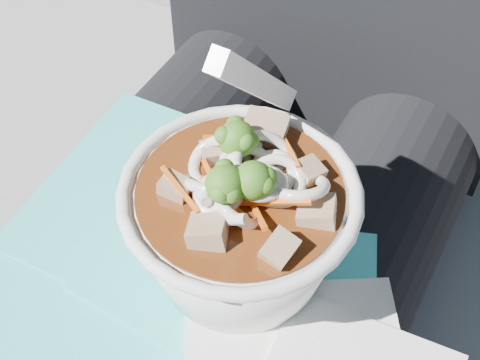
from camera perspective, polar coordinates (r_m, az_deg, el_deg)
The scene contains 5 objects.
stone_ledge at distance 0.87m, azimuth 2.66°, elevation -11.24°, with size 1.00×0.50×0.43m, color slate.
lap at distance 0.56m, azimuth -3.41°, elevation -9.08°, with size 0.33×0.48×0.14m.
person_body at distance 0.58m, azimuth 1.15°, elevation -0.58°, with size 0.34×0.94×0.97m.
plastic_bag at distance 0.47m, azimuth -5.26°, elevation -9.01°, with size 0.31×0.36×0.02m.
udon_bowl at distance 0.42m, azimuth 0.06°, elevation -3.39°, with size 0.18×0.18×0.19m.
Camera 1 is at (0.17, -0.24, 0.98)m, focal length 50.00 mm.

